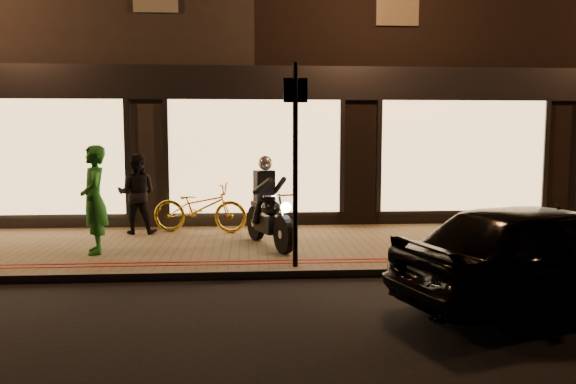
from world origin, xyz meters
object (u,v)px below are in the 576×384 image
object	(u,v)px
motorcycle	(268,211)
parked_car	(545,253)
bicycle_gold	(200,207)
sign_post	(295,154)
person_green	(94,200)

from	to	relation	value
motorcycle	parked_car	distance (m)	4.65
motorcycle	bicycle_gold	world-z (taller)	motorcycle
sign_post	parked_car	bearing A→B (deg)	-31.57
motorcycle	person_green	world-z (taller)	person_green
sign_post	bicycle_gold	xyz separation A→B (m)	(-1.66, 3.05, -1.18)
motorcycle	parked_car	world-z (taller)	motorcycle
motorcycle	sign_post	xyz separation A→B (m)	(0.35, -1.57, 1.06)
parked_car	motorcycle	bearing A→B (deg)	25.77
sign_post	parked_car	size ratio (longest dim) A/B	0.78
person_green	motorcycle	bearing A→B (deg)	80.52
motorcycle	parked_car	xyz separation A→B (m)	(3.23, -3.34, -0.08)
bicycle_gold	parked_car	size ratio (longest dim) A/B	0.49
bicycle_gold	parked_car	world-z (taller)	parked_car
motorcycle	person_green	xyz separation A→B (m)	(-2.87, -0.41, 0.28)
person_green	parked_car	xyz separation A→B (m)	(6.10, -2.93, -0.36)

